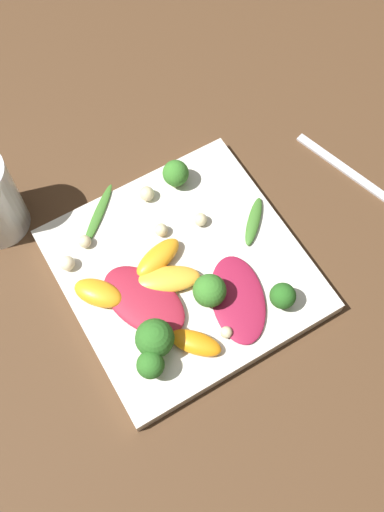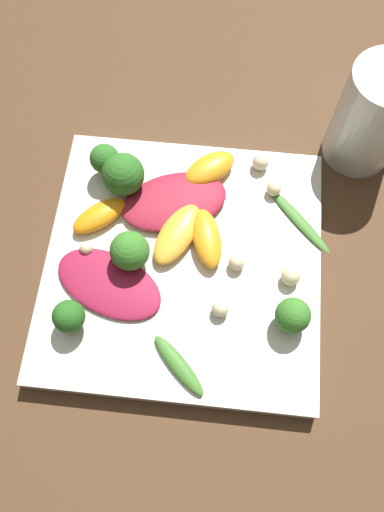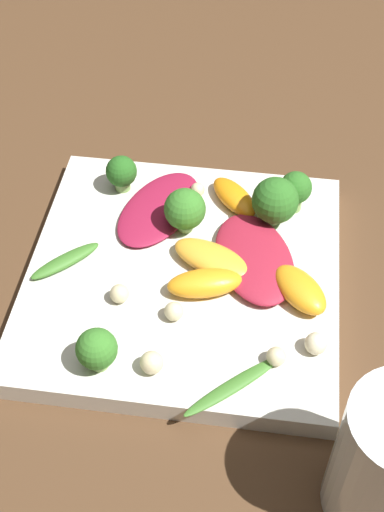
# 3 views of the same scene
# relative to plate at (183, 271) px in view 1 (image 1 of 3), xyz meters

# --- Properties ---
(ground_plane) EXTENTS (2.40, 2.40, 0.00)m
(ground_plane) POSITION_rel_plate_xyz_m (0.00, 0.00, -0.01)
(ground_plane) COLOR #4C331E
(plate) EXTENTS (0.27, 0.27, 0.02)m
(plate) POSITION_rel_plate_xyz_m (0.00, 0.00, 0.00)
(plate) COLOR silver
(plate) RESTS_ON ground_plane
(fork) EXTENTS (0.19, 0.07, 0.01)m
(fork) POSITION_rel_plate_xyz_m (-0.02, -0.27, -0.01)
(fork) COLOR silver
(fork) RESTS_ON ground_plane
(radicchio_leaf_0) EXTENTS (0.12, 0.09, 0.01)m
(radicchio_leaf_0) POSITION_rel_plate_xyz_m (-0.07, -0.03, 0.01)
(radicchio_leaf_0) COLOR maroon
(radicchio_leaf_0) RESTS_ON plate
(radicchio_leaf_1) EXTENTS (0.12, 0.10, 0.01)m
(radicchio_leaf_1) POSITION_rel_plate_xyz_m (-0.02, 0.06, 0.02)
(radicchio_leaf_1) COLOR maroon
(radicchio_leaf_1) RESTS_ON plate
(orange_segment_0) EXTENTS (0.06, 0.08, 0.02)m
(orange_segment_0) POSITION_rel_plate_xyz_m (-0.01, 0.02, 0.02)
(orange_segment_0) COLOR #FCAD33
(orange_segment_0) RESTS_ON plate
(orange_segment_1) EXTENTS (0.06, 0.06, 0.02)m
(orange_segment_1) POSITION_rel_plate_xyz_m (-0.09, 0.04, 0.02)
(orange_segment_1) COLOR orange
(orange_segment_1) RESTS_ON plate
(orange_segment_2) EXTENTS (0.04, 0.07, 0.02)m
(orange_segment_2) POSITION_rel_plate_xyz_m (0.02, 0.02, 0.02)
(orange_segment_2) COLOR orange
(orange_segment_2) RESTS_ON plate
(orange_segment_3) EXTENTS (0.06, 0.06, 0.02)m
(orange_segment_3) POSITION_rel_plate_xyz_m (0.02, 0.10, 0.02)
(orange_segment_3) COLOR orange
(orange_segment_3) RESTS_ON plate
(broccoli_floret_0) EXTENTS (0.03, 0.03, 0.04)m
(broccoli_floret_0) POSITION_rel_plate_xyz_m (-0.09, -0.07, 0.03)
(broccoli_floret_0) COLOR #84AD5B
(broccoli_floret_0) RESTS_ON plate
(broccoli_floret_1) EXTENTS (0.04, 0.04, 0.05)m
(broccoli_floret_1) POSITION_rel_plate_xyz_m (-0.07, 0.07, 0.04)
(broccoli_floret_1) COLOR #84AD5B
(broccoli_floret_1) RESTS_ON plate
(broccoli_floret_2) EXTENTS (0.03, 0.03, 0.04)m
(broccoli_floret_2) POSITION_rel_plate_xyz_m (-0.09, 0.09, 0.03)
(broccoli_floret_2) COLOR #84AD5B
(broccoli_floret_2) RESTS_ON plate
(broccoli_floret_3) EXTENTS (0.03, 0.03, 0.04)m
(broccoli_floret_3) POSITION_rel_plate_xyz_m (0.10, -0.05, 0.03)
(broccoli_floret_3) COLOR #84AD5B
(broccoli_floret_3) RESTS_ON plate
(broccoli_floret_4) EXTENTS (0.04, 0.04, 0.04)m
(broccoli_floret_4) POSITION_rel_plate_xyz_m (-0.05, -0.01, 0.03)
(broccoli_floret_4) COLOR #84AD5B
(broccoli_floret_4) RESTS_ON plate
(arugula_sprig_0) EXTENTS (0.07, 0.07, 0.00)m
(arugula_sprig_0) POSITION_rel_plate_xyz_m (0.11, 0.05, 0.01)
(arugula_sprig_0) COLOR #3D7528
(arugula_sprig_0) RESTS_ON plate
(arugula_sprig_1) EXTENTS (0.06, 0.06, 0.01)m
(arugula_sprig_1) POSITION_rel_plate_xyz_m (0.01, -0.10, 0.01)
(arugula_sprig_1) COLOR #3D7528
(arugula_sprig_1) RESTS_ON plate
(macadamia_nut_0) EXTENTS (0.02, 0.02, 0.02)m
(macadamia_nut_0) POSITION_rel_plate_xyz_m (0.04, -0.05, 0.02)
(macadamia_nut_0) COLOR beige
(macadamia_nut_0) RESTS_ON plate
(macadamia_nut_1) EXTENTS (0.02, 0.02, 0.02)m
(macadamia_nut_1) POSITION_rel_plate_xyz_m (0.08, 0.08, 0.02)
(macadamia_nut_1) COLOR beige
(macadamia_nut_1) RESTS_ON plate
(macadamia_nut_2) EXTENTS (0.02, 0.02, 0.02)m
(macadamia_nut_2) POSITION_rel_plate_xyz_m (0.07, 0.11, 0.02)
(macadamia_nut_2) COLOR beige
(macadamia_nut_2) RESTS_ON plate
(macadamia_nut_3) EXTENTS (0.01, 0.01, 0.01)m
(macadamia_nut_3) POSITION_rel_plate_xyz_m (-0.09, -0.00, 0.02)
(macadamia_nut_3) COLOR beige
(macadamia_nut_3) RESTS_ON plate
(macadamia_nut_4) EXTENTS (0.02, 0.02, 0.02)m
(macadamia_nut_4) POSITION_rel_plate_xyz_m (0.10, -0.01, 0.02)
(macadamia_nut_4) COLOR beige
(macadamia_nut_4) RESTS_ON plate
(macadamia_nut_5) EXTENTS (0.02, 0.02, 0.02)m
(macadamia_nut_5) POSITION_rel_plate_xyz_m (0.05, 0.00, 0.02)
(macadamia_nut_5) COLOR beige
(macadamia_nut_5) RESTS_ON plate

